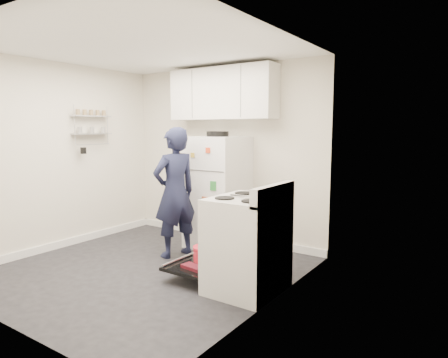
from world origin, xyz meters
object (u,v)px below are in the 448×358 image
Objects in this scene: person at (175,193)px; open_oven_door at (204,259)px; refrigerator at (218,191)px; electric_range at (246,245)px.

open_oven_door is at bearing 79.87° from person.
open_oven_door is 0.44× the size of refrigerator.
person is (-0.74, 0.38, 0.62)m from open_oven_door.
electric_range is 1.60m from refrigerator.
person is (-0.20, -0.66, 0.06)m from refrigerator.
electric_range is at bearing -5.86° from open_oven_door.
person is at bearing 161.61° from electric_range.
electric_range is 0.67× the size of person.
person reaches higher than electric_range.
person reaches higher than open_oven_door.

